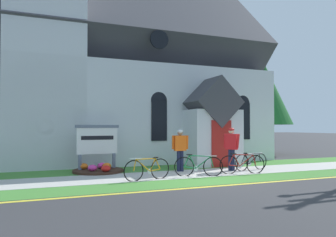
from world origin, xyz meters
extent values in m
plane|color=#333335|center=(0.00, 4.00, 0.00)|extent=(140.00, 140.00, 0.00)
cube|color=#B7B5AD|center=(-0.21, 1.72, 0.01)|extent=(32.00, 2.03, 0.01)
cube|color=#427F33|center=(-0.21, -0.02, 0.00)|extent=(32.00, 1.46, 0.01)
cube|color=#427F33|center=(-0.21, 3.69, 0.00)|extent=(24.00, 1.90, 0.01)
cube|color=yellow|center=(-0.21, -0.90, 0.00)|extent=(28.00, 0.16, 0.01)
cube|color=silver|center=(-0.21, 9.22, 2.43)|extent=(13.34, 9.15, 4.86)
cube|color=#424247|center=(-0.21, 9.22, 6.39)|extent=(13.84, 9.32, 9.32)
cube|color=silver|center=(-5.20, 6.32, 5.59)|extent=(3.36, 3.36, 11.17)
cube|color=silver|center=(2.19, 3.84, 1.30)|extent=(2.40, 1.60, 2.60)
cube|color=#424247|center=(2.19, 3.84, 2.95)|extent=(2.40, 1.80, 2.40)
cube|color=maroon|center=(2.19, 3.02, 1.05)|extent=(1.00, 0.06, 2.10)
cube|color=black|center=(-0.21, 4.61, 2.10)|extent=(0.76, 0.06, 1.90)
cone|color=black|center=(-0.21, 4.61, 3.05)|extent=(0.80, 0.06, 0.80)
cube|color=black|center=(4.46, 4.61, 2.10)|extent=(0.76, 0.06, 1.90)
cone|color=black|center=(4.46, 4.61, 3.05)|extent=(0.80, 0.06, 0.80)
cylinder|color=black|center=(-0.21, 4.61, 5.93)|extent=(0.90, 0.06, 0.90)
cube|color=slate|center=(-3.89, 3.71, 0.35)|extent=(0.12, 0.12, 0.70)
cube|color=slate|center=(-2.50, 3.81, 0.35)|extent=(0.12, 0.12, 0.70)
cube|color=white|center=(-3.20, 3.76, 1.23)|extent=(1.66, 0.20, 1.06)
cube|color=slate|center=(-3.20, 3.76, 1.82)|extent=(1.78, 0.25, 0.12)
cube|color=black|center=(-3.19, 3.71, 1.36)|extent=(1.32, 0.10, 0.16)
cylinder|color=#382319|center=(-3.20, 3.46, 0.05)|extent=(2.01, 2.01, 0.10)
ellipsoid|color=orange|center=(-2.84, 3.55, 0.22)|extent=(0.36, 0.36, 0.24)
ellipsoid|color=#CC338C|center=(-3.02, 3.72, 0.22)|extent=(0.36, 0.36, 0.24)
ellipsoid|color=orange|center=(-3.74, 3.77, 0.22)|extent=(0.36, 0.36, 0.24)
ellipsoid|color=#CC338C|center=(-3.47, 3.10, 0.22)|extent=(0.36, 0.36, 0.24)
ellipsoid|color=red|center=(-3.03, 2.75, 0.22)|extent=(0.36, 0.36, 0.24)
torus|color=black|center=(1.38, 1.11, 0.35)|extent=(0.72, 0.20, 0.73)
torus|color=black|center=(2.42, 0.87, 0.35)|extent=(0.72, 0.20, 0.73)
cylinder|color=#A51E19|center=(2.07, 0.95, 0.50)|extent=(0.57, 0.17, 0.45)
cylinder|color=#A51E19|center=(1.95, 0.98, 0.73)|extent=(0.78, 0.21, 0.06)
cylinder|color=#A51E19|center=(1.68, 1.04, 0.52)|extent=(0.27, 0.10, 0.47)
cylinder|color=#A51E19|center=(1.59, 1.06, 0.32)|extent=(0.43, 0.13, 0.09)
cylinder|color=#A51E19|center=(1.47, 1.09, 0.54)|extent=(0.23, 0.09, 0.41)
cylinder|color=#A51E19|center=(2.38, 0.88, 0.53)|extent=(0.13, 0.06, 0.38)
ellipsoid|color=black|center=(1.56, 1.07, 0.77)|extent=(0.25, 0.13, 0.05)
cylinder|color=silver|center=(2.34, 0.89, 0.73)|extent=(0.44, 0.13, 0.03)
cylinder|color=silver|center=(1.79, 1.02, 0.29)|extent=(0.18, 0.06, 0.18)
torus|color=black|center=(-0.45, 1.21, 0.35)|extent=(0.70, 0.28, 0.73)
torus|color=black|center=(0.55, 0.85, 0.35)|extent=(0.70, 0.28, 0.73)
cylinder|color=#19723F|center=(0.21, 0.97, 0.51)|extent=(0.55, 0.23, 0.45)
cylinder|color=#19723F|center=(0.10, 1.01, 0.74)|extent=(0.75, 0.30, 0.08)
cylinder|color=#19723F|center=(-0.16, 1.11, 0.53)|extent=(0.26, 0.12, 0.48)
cylinder|color=#19723F|center=(-0.25, 1.14, 0.32)|extent=(0.41, 0.18, 0.09)
cylinder|color=#19723F|center=(-0.36, 1.18, 0.55)|extent=(0.22, 0.11, 0.43)
cylinder|color=#19723F|center=(0.51, 0.87, 0.53)|extent=(0.12, 0.07, 0.38)
ellipsoid|color=black|center=(-0.27, 1.15, 0.79)|extent=(0.25, 0.16, 0.05)
cylinder|color=silver|center=(0.47, 0.88, 0.74)|extent=(0.42, 0.18, 0.03)
cylinder|color=silver|center=(-0.05, 1.07, 0.29)|extent=(0.18, 0.08, 0.18)
torus|color=black|center=(-1.45, 1.01, 0.34)|extent=(0.72, 0.16, 0.73)
torus|color=black|center=(-2.44, 0.83, 0.34)|extent=(0.72, 0.16, 0.73)
cylinder|color=orange|center=(-2.11, 0.89, 0.51)|extent=(0.54, 0.13, 0.46)
cylinder|color=orange|center=(-2.00, 0.91, 0.72)|extent=(0.74, 0.17, 0.05)
cylinder|color=orange|center=(-1.74, 0.96, 0.50)|extent=(0.26, 0.08, 0.44)
cylinder|color=orange|center=(-1.65, 0.98, 0.32)|extent=(0.41, 0.11, 0.09)
cylinder|color=orange|center=(-1.54, 1.00, 0.53)|extent=(0.22, 0.07, 0.38)
cylinder|color=orange|center=(-2.40, 0.84, 0.53)|extent=(0.12, 0.06, 0.39)
ellipsoid|color=black|center=(-1.63, 0.98, 0.74)|extent=(0.25, 0.12, 0.05)
cylinder|color=silver|center=(-2.37, 0.85, 0.74)|extent=(0.44, 0.11, 0.03)
cylinder|color=silver|center=(-1.85, 0.94, 0.29)|extent=(0.18, 0.05, 0.18)
torus|color=black|center=(2.33, 1.64, 0.33)|extent=(0.70, 0.14, 0.70)
torus|color=black|center=(3.36, 1.80, 0.33)|extent=(0.70, 0.14, 0.70)
cylinder|color=black|center=(3.01, 1.75, 0.47)|extent=(0.57, 0.12, 0.41)
cylinder|color=black|center=(2.90, 1.73, 0.68)|extent=(0.77, 0.15, 0.06)
cylinder|color=black|center=(2.63, 1.69, 0.49)|extent=(0.26, 0.07, 0.42)
cylinder|color=black|center=(2.53, 1.68, 0.31)|extent=(0.42, 0.10, 0.09)
cylinder|color=black|center=(2.42, 1.66, 0.51)|extent=(0.22, 0.07, 0.37)
cylinder|color=black|center=(3.32, 1.79, 0.50)|extent=(0.12, 0.05, 0.34)
ellipsoid|color=black|center=(2.51, 1.67, 0.72)|extent=(0.25, 0.11, 0.05)
cylinder|color=silver|center=(3.28, 1.79, 0.69)|extent=(0.44, 0.09, 0.03)
cylinder|color=silver|center=(2.74, 1.71, 0.28)|extent=(0.18, 0.05, 0.18)
cylinder|color=#191E38|center=(-0.03, 2.39, 0.42)|extent=(0.15, 0.15, 0.84)
cylinder|color=#191E38|center=(-0.16, 2.40, 0.42)|extent=(0.15, 0.15, 0.84)
cube|color=#E55914|center=(-0.10, 2.40, 1.15)|extent=(0.49, 0.24, 0.61)
sphere|color=#936B51|center=(-0.10, 2.40, 1.56)|extent=(0.22, 0.22, 0.22)
ellipsoid|color=silver|center=(-0.10, 2.40, 1.62)|extent=(0.25, 0.29, 0.15)
cylinder|color=#E55914|center=(0.19, 2.33, 1.18)|extent=(0.09, 0.13, 0.56)
cylinder|color=#E55914|center=(-0.38, 2.46, 1.18)|extent=(0.09, 0.10, 0.55)
cylinder|color=#191E38|center=(1.92, 1.89, 0.44)|extent=(0.15, 0.15, 0.88)
cylinder|color=#191E38|center=(2.00, 1.79, 0.44)|extent=(0.15, 0.15, 0.88)
cube|color=red|center=(1.96, 1.84, 1.20)|extent=(0.45, 0.52, 0.64)
sphere|color=beige|center=(1.96, 1.84, 1.63)|extent=(0.23, 0.23, 0.23)
ellipsoid|color=red|center=(1.96, 1.84, 1.69)|extent=(0.37, 0.36, 0.16)
cylinder|color=red|center=(1.82, 2.10, 1.23)|extent=(0.09, 0.12, 0.58)
cylinder|color=red|center=(2.10, 1.58, 1.23)|extent=(0.09, 0.19, 0.58)
cylinder|color=#3D2D1E|center=(8.27, 8.04, 0.98)|extent=(0.38, 0.38, 1.96)
cone|color=#195623|center=(8.27, 8.04, 4.21)|extent=(3.95, 3.95, 4.51)
ellipsoid|color=#847A5B|center=(2.15, 74.33, 0.00)|extent=(80.35, 54.19, 20.69)
camera|label=1|loc=(-5.19, -9.41, 1.81)|focal=33.97mm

